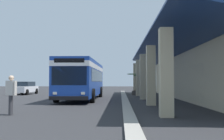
# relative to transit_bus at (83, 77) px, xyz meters

# --- Properties ---
(ground) EXTENTS (120.00, 120.00, 0.00)m
(ground) POSITION_rel_transit_bus_xyz_m (2.81, 7.19, -1.85)
(ground) COLOR #2D2D30
(curb_strip) EXTENTS (32.33, 0.50, 0.12)m
(curb_strip) POSITION_rel_transit_bus_xyz_m (0.10, 3.54, -1.79)
(curb_strip) COLOR #9E998E
(curb_strip) RESTS_ON ground
(transit_bus) EXTENTS (11.23, 2.91, 3.34)m
(transit_bus) POSITION_rel_transit_bus_xyz_m (0.00, 0.00, 0.00)
(transit_bus) COLOR #193D9E
(transit_bus) RESTS_ON ground
(parked_sedan_white) EXTENTS (4.45, 2.10, 1.47)m
(parked_sedan_white) POSITION_rel_transit_bus_xyz_m (-7.97, -7.89, -1.10)
(parked_sedan_white) COLOR silver
(parked_sedan_white) RESTS_ON ground
(pedestrian) EXTENTS (0.48, 0.57, 1.77)m
(pedestrian) POSITION_rel_transit_bus_xyz_m (10.38, -1.71, -0.85)
(pedestrian) COLOR #38383D
(pedestrian) RESTS_ON ground
(potted_palm) EXTENTS (1.86, 1.87, 2.40)m
(potted_palm) POSITION_rel_transit_bus_xyz_m (-7.37, 4.95, -1.31)
(potted_palm) COLOR #4C4742
(potted_palm) RESTS_ON ground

